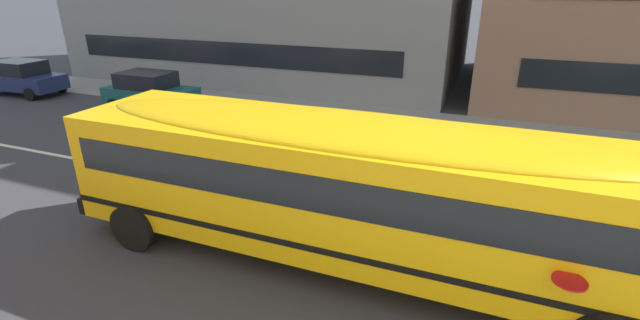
# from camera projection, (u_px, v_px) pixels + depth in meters

# --- Properties ---
(ground_plane) EXTENTS (400.00, 400.00, 0.00)m
(ground_plane) POSITION_uv_depth(u_px,v_px,m) (239.00, 189.00, 11.64)
(ground_plane) COLOR #38383D
(sidewalk_far) EXTENTS (120.00, 3.00, 0.01)m
(sidewalk_far) POSITION_uv_depth(u_px,v_px,m) (337.00, 112.00, 18.47)
(sidewalk_far) COLOR gray
(sidewalk_far) RESTS_ON ground_plane
(lane_centreline) EXTENTS (110.00, 0.16, 0.01)m
(lane_centreline) POSITION_uv_depth(u_px,v_px,m) (239.00, 189.00, 11.64)
(lane_centreline) COLOR silver
(lane_centreline) RESTS_ON ground_plane
(school_bus) EXTENTS (12.89, 3.06, 2.88)m
(school_bus) POSITION_uv_depth(u_px,v_px,m) (362.00, 183.00, 7.98)
(school_bus) COLOR yellow
(school_bus) RESTS_ON ground_plane
(parked_car_dark_blue_near_corner) EXTENTS (3.96, 1.99, 1.64)m
(parked_car_dark_blue_near_corner) POSITION_uv_depth(u_px,v_px,m) (23.00, 77.00, 21.19)
(parked_car_dark_blue_near_corner) COLOR navy
(parked_car_dark_blue_near_corner) RESTS_ON ground_plane
(parked_car_teal_end_of_row) EXTENTS (3.92, 1.92, 1.64)m
(parked_car_teal_end_of_row) POSITION_uv_depth(u_px,v_px,m) (150.00, 91.00, 18.50)
(parked_car_teal_end_of_row) COLOR #195B66
(parked_car_teal_end_of_row) RESTS_ON ground_plane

